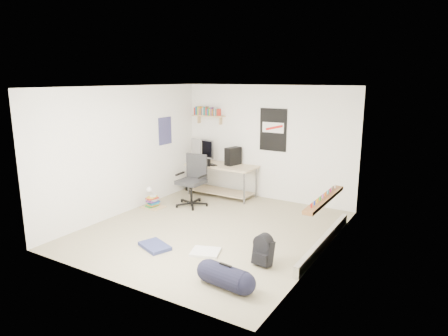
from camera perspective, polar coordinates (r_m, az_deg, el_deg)
The scene contains 26 objects.
floor at distance 7.23m, azimuth -1.78°, elevation -8.76°, with size 4.00×4.50×0.01m, color gray.
ceiling at distance 6.72m, azimuth -1.93°, elevation 11.56°, with size 4.00×4.50×0.01m, color white.
back_wall at distance 8.81m, azimuth 6.14°, elevation 3.59°, with size 4.00×0.01×2.50m, color silver.
left_wall at distance 8.11m, azimuth -13.85°, elevation 2.49°, with size 0.01×4.50×2.50m, color silver.
right_wall at distance 6.04m, azimuth 14.34°, elevation -1.00°, with size 0.01×4.50×2.50m, color silver.
desk at distance 9.09m, azimuth -0.31°, elevation -1.76°, with size 1.59×0.69×0.72m, color #CAA88C.
monitor_left at distance 9.15m, azimuth -3.92°, elevation 2.03°, with size 0.40×0.10×0.44m, color #9D9CA1.
monitor_right at distance 9.15m, azimuth -2.45°, elevation 1.99°, with size 0.38×0.10×0.42m, color #9A999D.
pc_tower at distance 8.97m, azimuth 1.31°, elevation 1.70°, with size 0.18×0.38×0.40m, color black.
keyboard at distance 9.03m, azimuth -2.00°, elevation 0.55°, with size 0.38×0.13×0.02m, color black.
speaker_left at distance 9.43m, azimuth -3.61°, elevation 1.57°, with size 0.09×0.09×0.18m, color black.
speaker_right at distance 8.84m, azimuth -2.23°, elevation 0.76°, with size 0.08×0.08×0.17m, color black.
office_chair at distance 8.39m, azimuth -4.71°, elevation -2.17°, with size 0.71×0.71×1.08m, color #242527.
wall_shelf at distance 9.35m, azimuth -2.23°, elevation 7.45°, with size 0.80×0.22×0.24m, color tan.
poster_back_wall at distance 8.69m, azimuth 7.02°, elevation 5.43°, with size 0.62×0.03×0.92m, color black.
poster_left_wall at distance 8.94m, azimuth -8.42°, elevation 5.27°, with size 0.02×0.42×0.60m, color navy.
window at distance 6.30m, azimuth 14.76°, elevation 1.39°, with size 0.10×1.50×1.26m, color brown.
baseboard_heater at distance 6.69m, azimuth 14.13°, elevation -10.11°, with size 0.08×2.50×0.18m, color #B7B2A8.
backpack at distance 5.87m, azimuth 5.62°, elevation -11.91°, with size 0.27×0.22×0.36m, color black.
duffel_bag at distance 5.32m, azimuth 0.21°, elevation -15.36°, with size 0.30×0.30×0.59m, color black.
tshirt at distance 6.30m, azimuth -2.66°, elevation -11.89°, with size 0.43×0.36×0.04m, color silver.
jeans_a at distance 6.56m, azimuth -9.87°, elevation -10.93°, with size 0.53×0.33×0.06m, color navy.
jeans_b at distance 5.61m, azimuth 0.23°, elevation -15.08°, with size 0.38×0.28×0.05m, color navy.
book_stack at distance 8.47m, azimuth -10.12°, elevation -4.57°, with size 0.42×0.35×0.29m, color olive.
desk_lamp at distance 8.38m, azimuth -10.17°, elevation -3.12°, with size 0.13×0.22×0.22m, color white.
subwoofer at distance 9.59m, azimuth -4.52°, elevation -2.41°, with size 0.25×0.25×0.28m, color black.
Camera 1 is at (3.66, -5.64, 2.65)m, focal length 32.00 mm.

